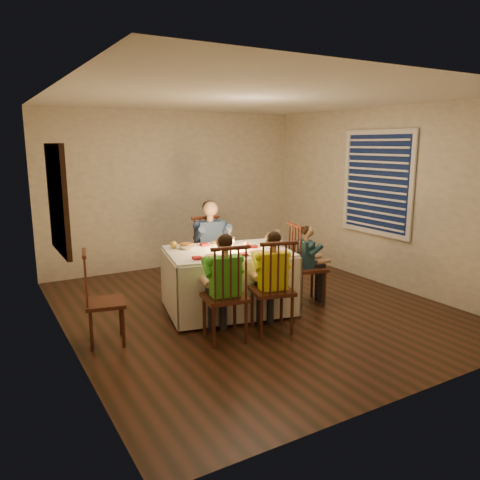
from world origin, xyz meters
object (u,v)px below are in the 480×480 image
adult (212,292)px  child_yellow (271,331)px  chair_adult (212,292)px  chair_near_left (225,339)px  child_green (225,339)px  child_teal (306,302)px  chair_near_right (271,331)px  chair_end (306,302)px  dining_table (228,268)px  chair_extra (108,342)px  serving_bowl (187,247)px

adult → child_yellow: (-0.05, -1.60, 0.00)m
chair_adult → chair_near_left: same height
child_green → child_teal: size_ratio=1.12×
adult → chair_near_right: bearing=-87.8°
chair_near_left → chair_end: same height
dining_table → child_yellow: 1.00m
chair_adult → child_teal: 1.36m
adult → child_green: size_ratio=1.12×
chair_adult → chair_near_right: bearing=-87.8°
chair_extra → child_yellow: child_yellow is taller
chair_near_left → child_yellow: size_ratio=0.93×
chair_adult → serving_bowl: 1.09m
child_teal → adult: bearing=52.3°
adult → child_yellow: size_ratio=1.13×
chair_extra → adult: 2.00m
chair_adult → chair_end: bearing=-45.3°
chair_end → chair_near_right: bearing=132.8°
chair_end → adult: 1.36m
chair_near_left → adult: 1.66m
chair_near_left → chair_near_right: size_ratio=1.00×
dining_table → child_green: (-0.46, -0.76, -0.56)m
chair_adult → chair_end: same height
chair_near_left → chair_extra: bearing=-17.5°
dining_table → chair_adult: (0.16, 0.78, -0.56)m
chair_adult → chair_near_right: (-0.05, -1.60, 0.00)m
child_green → chair_extra: bearing=-17.5°
child_green → child_teal: 1.59m
chair_extra → child_teal: child_teal is taller
dining_table → child_green: 1.05m
chair_near_left → serving_bowl: size_ratio=5.28×
chair_near_left → chair_near_right: bearing=-177.7°
chair_end → chair_extra: chair_end is taller
child_green → child_yellow: 0.57m
chair_near_right → serving_bowl: serving_bowl is taller
child_yellow → chair_adult: bearing=-77.0°
chair_end → chair_adult: bearing=52.3°
child_teal → serving_bowl: serving_bowl is taller
chair_adult → serving_bowl: serving_bowl is taller
chair_near_right → chair_end: bearing=-134.0°
child_yellow → child_teal: size_ratio=1.11×
chair_near_left → chair_end: bearing=-152.8°
chair_near_left → chair_adult: bearing=-103.1°
chair_near_left → adult: (0.62, 1.54, 0.00)m
chair_near_right → chair_end: 1.10m
dining_table → chair_end: size_ratio=1.58×
dining_table → chair_near_right: size_ratio=1.58×
dining_table → chair_end: (1.05, -0.25, -0.56)m
dining_table → chair_near_right: bearing=-71.2°
chair_extra → child_green: size_ratio=0.87×
child_teal → chair_adult: bearing=52.3°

